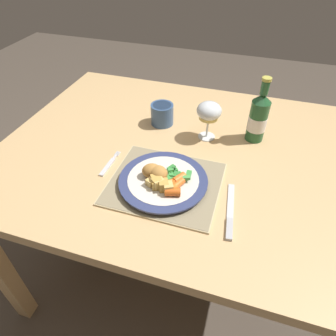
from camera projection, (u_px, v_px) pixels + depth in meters
The scene contains 13 objects.
ground_plane at pixel (175, 263), 1.54m from camera, with size 6.00×6.00×0.00m, color #4C4238.
dining_table at pixel (178, 167), 1.11m from camera, with size 1.25×0.97×0.74m.
placemat at pixel (165, 183), 0.91m from camera, with size 0.33×0.29×0.01m.
dinner_plate at pixel (163, 181), 0.90m from camera, with size 0.27×0.27×0.02m.
breaded_croquettes at pixel (156, 172), 0.89m from camera, with size 0.09×0.07×0.04m.
green_beans_pile at pixel (175, 174), 0.90m from camera, with size 0.09×0.09×0.02m.
glazed_carrots at pixel (174, 185), 0.86m from camera, with size 0.07×0.10×0.02m.
fork at pixel (109, 165), 0.98m from camera, with size 0.02×0.13×0.01m.
table_knife at pixel (230, 215), 0.82m from camera, with size 0.04×0.21×0.01m.
wine_glass at pixel (209, 112), 1.03m from camera, with size 0.09×0.09×0.14m.
bottle at pixel (258, 117), 1.04m from camera, with size 0.07×0.07×0.23m.
roast_potatoes at pixel (160, 184), 0.86m from camera, with size 0.09×0.05×0.03m.
drinking_cup at pixel (162, 114), 1.14m from camera, with size 0.09×0.09×0.08m.
Camera 1 is at (0.21, -0.81, 1.38)m, focal length 32.00 mm.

